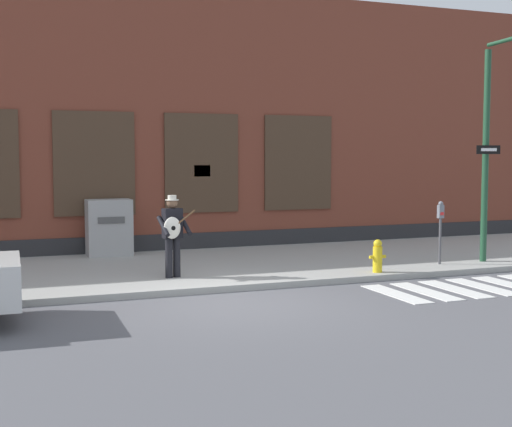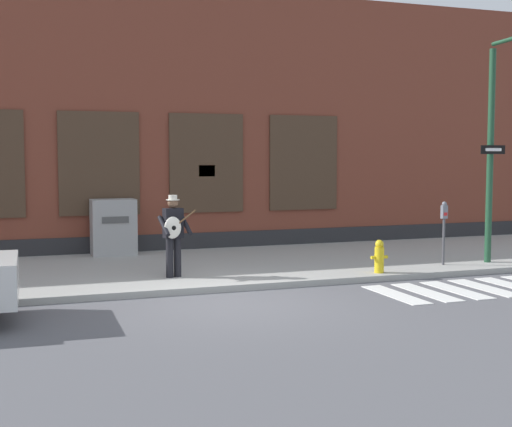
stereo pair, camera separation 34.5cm
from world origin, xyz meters
name	(u,v)px [view 2 (the right image)]	position (x,y,z in m)	size (l,w,h in m)	color
ground_plane	(230,304)	(0.00, 0.00, 0.00)	(160.00, 160.00, 0.00)	#56565B
sidewalk	(180,268)	(0.00, 3.71, 0.06)	(28.00, 5.43, 0.13)	#9E9E99
building_backdrop	(139,124)	(0.00, 8.42, 3.47)	(28.00, 4.06, 6.96)	brown
busker	(173,231)	(-0.48, 2.26, 1.07)	(0.75, 0.59, 1.67)	black
parking_meter	(444,223)	(5.64, 1.82, 1.07)	(0.13, 0.11, 1.44)	#47474C
utility_box	(113,227)	(-1.13, 5.98, 0.82)	(1.08, 0.69, 1.39)	#9E9E9E
fire_hydrant	(379,257)	(3.73, 1.34, 0.47)	(0.38, 0.20, 0.70)	gold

